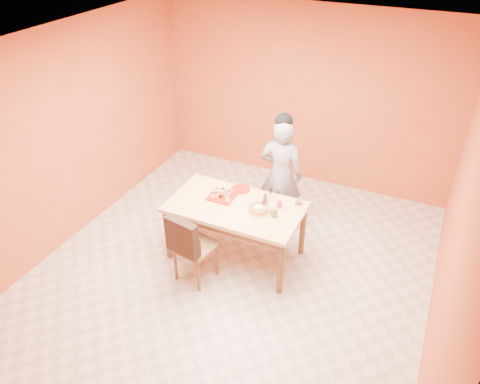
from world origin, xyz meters
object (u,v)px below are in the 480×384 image
at_px(person, 281,175).
at_px(sponge_cake, 258,209).
at_px(dining_table, 235,212).
at_px(checker_tin, 298,203).
at_px(pastry_platter, 222,196).
at_px(egg_ornament, 274,212).
at_px(dining_chair, 194,245).
at_px(red_dinner_plate, 241,189).
at_px(magenta_glass, 279,204).

distance_m(person, sponge_cake, 0.89).
bearing_deg(dining_table, checker_tin, 27.58).
relative_size(sponge_cake, checker_tin, 2.74).
height_order(pastry_platter, egg_ornament, egg_ornament).
distance_m(person, checker_tin, 0.68).
distance_m(dining_chair, egg_ornament, 0.99).
relative_size(red_dinner_plate, magenta_glass, 2.72).
height_order(pastry_platter, checker_tin, checker_tin).
distance_m(dining_table, egg_ornament, 0.52).
height_order(pastry_platter, sponge_cake, sponge_cake).
relative_size(pastry_platter, checker_tin, 3.54).
relative_size(person, sponge_cake, 6.48).
height_order(dining_chair, checker_tin, dining_chair).
bearing_deg(checker_tin, sponge_cake, -135.97).
bearing_deg(pastry_platter, egg_ornament, -9.24).
distance_m(pastry_platter, checker_tin, 0.93).
xyz_separation_m(sponge_cake, egg_ornament, (0.19, -0.01, 0.02)).
bearing_deg(magenta_glass, dining_table, -159.36).
xyz_separation_m(dining_table, egg_ornament, (0.50, -0.02, 0.15)).
relative_size(dining_chair, sponge_cake, 3.90).
bearing_deg(pastry_platter, magenta_glass, 6.73).
height_order(sponge_cake, egg_ornament, egg_ornament).
bearing_deg(sponge_cake, dining_table, 178.66).
distance_m(dining_table, pastry_platter, 0.27).
bearing_deg(dining_table, magenta_glass, 20.64).
height_order(dining_table, dining_chair, dining_chair).
relative_size(sponge_cake, egg_ornament, 1.99).
bearing_deg(dining_table, red_dinner_plate, 104.84).
height_order(dining_chair, person, person).
xyz_separation_m(pastry_platter, sponge_cake, (0.53, -0.11, 0.03)).
bearing_deg(red_dinner_plate, pastry_platter, -117.75).
xyz_separation_m(person, checker_tin, (0.42, -0.53, -0.01)).
xyz_separation_m(person, magenta_glass, (0.24, -0.69, 0.02)).
xyz_separation_m(dining_chair, person, (0.50, 1.45, 0.29)).
height_order(person, checker_tin, person).
distance_m(dining_table, person, 0.92).
xyz_separation_m(dining_chair, magenta_glass, (0.74, 0.76, 0.32)).
bearing_deg(egg_ornament, red_dinner_plate, 136.85).
xyz_separation_m(pastry_platter, red_dinner_plate, (0.13, 0.25, -0.00)).
distance_m(sponge_cake, egg_ornament, 0.20).
bearing_deg(dining_chair, pastry_platter, 98.36).
xyz_separation_m(dining_table, sponge_cake, (0.30, -0.01, 0.13)).
distance_m(dining_chair, checker_tin, 1.34).
xyz_separation_m(egg_ornament, magenta_glass, (-0.01, 0.20, -0.02)).
xyz_separation_m(dining_chair, egg_ornament, (0.75, 0.56, 0.33)).
height_order(person, magenta_glass, person).
height_order(dining_chair, red_dinner_plate, dining_chair).
height_order(dining_table, magenta_glass, magenta_glass).
relative_size(person, red_dinner_plate, 6.43).
bearing_deg(person, dining_table, 69.45).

